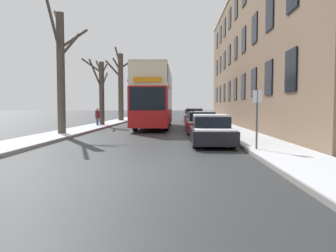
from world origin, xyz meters
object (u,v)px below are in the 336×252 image
(pedestrian_left_sidewalk, at_px, (97,117))
(street_sign_post, at_px, (257,117))
(bare_tree_left_3, at_px, (134,95))
(parked_car_4, at_px, (192,116))
(bare_tree_left_2, at_px, (121,85))
(bare_tree_left_1, at_px, (101,90))
(bare_tree_left_0, at_px, (61,69))
(parked_car_2, at_px, (197,120))
(double_decker_bus, at_px, (154,95))
(parked_car_1, at_px, (202,123))
(parked_car_3, at_px, (194,117))
(parked_car_0, at_px, (211,131))

(pedestrian_left_sidewalk, relative_size, street_sign_post, 0.69)
(bare_tree_left_3, xyz_separation_m, parked_car_4, (8.02, -9.50, -2.76))
(bare_tree_left_2, relative_size, bare_tree_left_3, 1.28)
(bare_tree_left_1, xyz_separation_m, pedestrian_left_sidewalk, (-0.07, -1.14, -2.31))
(bare_tree_left_0, bearing_deg, parked_car_2, 41.49)
(parked_car_2, bearing_deg, double_decker_bus, 175.78)
(parked_car_1, relative_size, parked_car_3, 0.99)
(bare_tree_left_0, xyz_separation_m, bare_tree_left_1, (0.02, 9.57, -0.71))
(double_decker_bus, xyz_separation_m, parked_car_2, (3.42, -0.25, -2.02))
(bare_tree_left_3, bearing_deg, pedestrian_left_sidewalk, -90.79)
(parked_car_4, height_order, pedestrian_left_sidewalk, pedestrian_left_sidewalk)
(parked_car_3, distance_m, parked_car_4, 5.91)
(parked_car_4, xyz_separation_m, street_sign_post, (1.38, -25.89, 0.66))
(bare_tree_left_3, bearing_deg, bare_tree_left_0, -90.44)
(bare_tree_left_0, xyz_separation_m, parked_car_0, (8.24, -4.12, -3.27))
(double_decker_bus, height_order, parked_car_2, double_decker_bus)
(parked_car_2, relative_size, pedestrian_left_sidewalk, 2.75)
(bare_tree_left_1, relative_size, double_decker_bus, 0.51)
(bare_tree_left_1, distance_m, pedestrian_left_sidewalk, 2.58)
(bare_tree_left_1, distance_m, parked_car_0, 16.18)
(bare_tree_left_0, distance_m, bare_tree_left_3, 28.49)
(double_decker_bus, xyz_separation_m, parked_car_4, (3.42, 11.45, -1.95))
(bare_tree_left_0, relative_size, bare_tree_left_3, 1.12)
(bare_tree_left_3, xyz_separation_m, parked_car_1, (8.02, -26.41, -2.79))
(bare_tree_left_0, bearing_deg, parked_car_4, 66.54)
(parked_car_4, bearing_deg, parked_car_1, -90.00)
(bare_tree_left_0, bearing_deg, pedestrian_left_sidewalk, 90.39)
(pedestrian_left_sidewalk, bearing_deg, parked_car_0, -170.85)
(bare_tree_left_1, relative_size, parked_car_2, 1.36)
(bare_tree_left_2, distance_m, double_decker_bus, 12.65)
(bare_tree_left_0, height_order, parked_car_4, bare_tree_left_0)
(bare_tree_left_3, height_order, double_decker_bus, bare_tree_left_3)
(bare_tree_left_1, relative_size, parked_car_4, 1.40)
(bare_tree_left_3, distance_m, parked_car_3, 17.58)
(bare_tree_left_0, height_order, parked_car_3, bare_tree_left_0)
(bare_tree_left_3, relative_size, parked_car_2, 1.58)
(bare_tree_left_1, bearing_deg, parked_car_0, -59.01)
(parked_car_0, height_order, parked_car_1, parked_car_1)
(bare_tree_left_2, relative_size, parked_car_2, 2.03)
(parked_car_4, bearing_deg, parked_car_0, -90.00)
(parked_car_0, relative_size, parked_car_3, 1.12)
(bare_tree_left_3, xyz_separation_m, pedestrian_left_sidewalk, (-0.28, -20.06, -2.56))
(bare_tree_left_3, height_order, parked_car_4, bare_tree_left_3)
(bare_tree_left_1, height_order, parked_car_0, bare_tree_left_1)
(bare_tree_left_3, bearing_deg, parked_car_2, -69.28)
(bare_tree_left_2, bearing_deg, bare_tree_left_1, -89.82)
(pedestrian_left_sidewalk, bearing_deg, double_decker_bus, -124.69)
(parked_car_0, bearing_deg, bare_tree_left_3, 103.82)
(double_decker_bus, height_order, parked_car_0, double_decker_bus)
(bare_tree_left_3, bearing_deg, parked_car_0, -76.18)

